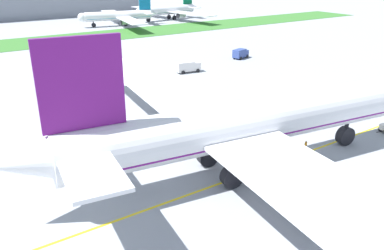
{
  "coord_description": "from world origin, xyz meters",
  "views": [
    {
      "loc": [
        -32.24,
        -35.86,
        24.82
      ],
      "look_at": [
        -3.61,
        6.8,
        4.06
      ],
      "focal_mm": 37.13,
      "sensor_mm": 36.0,
      "label": 1
    }
  ],
  "objects_px": {
    "airliner_foreground": "(241,125)",
    "service_truck_fuel_bowser": "(241,53)",
    "service_truck_catering_van": "(188,66)",
    "parked_airliner_far_right": "(120,16)",
    "ground_crew_wingwalker_port": "(306,145)",
    "parked_airliner_far_outer": "(169,10)"
  },
  "relations": [
    {
      "from": "airliner_foreground",
      "to": "parked_airliner_far_outer",
      "type": "distance_m",
      "value": 154.29
    },
    {
      "from": "airliner_foreground",
      "to": "parked_airliner_far_right",
      "type": "height_order",
      "value": "airliner_foreground"
    },
    {
      "from": "ground_crew_wingwalker_port",
      "to": "parked_airliner_far_outer",
      "type": "distance_m",
      "value": 150.19
    },
    {
      "from": "parked_airliner_far_right",
      "to": "parked_airliner_far_outer",
      "type": "relative_size",
      "value": 0.95
    },
    {
      "from": "service_truck_fuel_bowser",
      "to": "parked_airliner_far_right",
      "type": "xyz_separation_m",
      "value": [
        -1.09,
        79.85,
        2.77
      ]
    },
    {
      "from": "service_truck_fuel_bowser",
      "to": "parked_airliner_far_right",
      "type": "height_order",
      "value": "parked_airliner_far_right"
    },
    {
      "from": "service_truck_fuel_bowser",
      "to": "service_truck_catering_van",
      "type": "height_order",
      "value": "service_truck_catering_van"
    },
    {
      "from": "airliner_foreground",
      "to": "parked_airliner_far_right",
      "type": "xyz_separation_m",
      "value": [
        42.59,
        130.94,
        -2.11
      ]
    },
    {
      "from": "airliner_foreground",
      "to": "service_truck_catering_van",
      "type": "relative_size",
      "value": 14.39
    },
    {
      "from": "airliner_foreground",
      "to": "service_truck_catering_van",
      "type": "bearing_deg",
      "value": 63.98
    },
    {
      "from": "service_truck_fuel_bowser",
      "to": "service_truck_catering_van",
      "type": "relative_size",
      "value": 0.91
    },
    {
      "from": "airliner_foreground",
      "to": "service_truck_fuel_bowser",
      "type": "distance_m",
      "value": 67.39
    },
    {
      "from": "ground_crew_wingwalker_port",
      "to": "airliner_foreground",
      "type": "bearing_deg",
      "value": 175.36
    },
    {
      "from": "parked_airliner_far_right",
      "to": "service_truck_catering_van",
      "type": "bearing_deg",
      "value": -103.33
    },
    {
      "from": "ground_crew_wingwalker_port",
      "to": "parked_airliner_far_right",
      "type": "bearing_deg",
      "value": 76.79
    },
    {
      "from": "airliner_foreground",
      "to": "service_truck_fuel_bowser",
      "type": "xyz_separation_m",
      "value": [
        43.68,
        51.08,
        -4.89
      ]
    },
    {
      "from": "service_truck_fuel_bowser",
      "to": "service_truck_catering_van",
      "type": "distance_m",
      "value": 21.78
    },
    {
      "from": "airliner_foreground",
      "to": "service_truck_fuel_bowser",
      "type": "relative_size",
      "value": 15.8
    },
    {
      "from": "ground_crew_wingwalker_port",
      "to": "service_truck_catering_van",
      "type": "xyz_separation_m",
      "value": [
        10.85,
        47.01,
        0.51
      ]
    },
    {
      "from": "service_truck_catering_van",
      "to": "parked_airliner_far_right",
      "type": "bearing_deg",
      "value": 76.67
    },
    {
      "from": "ground_crew_wingwalker_port",
      "to": "service_truck_catering_van",
      "type": "height_order",
      "value": "service_truck_catering_van"
    },
    {
      "from": "ground_crew_wingwalker_port",
      "to": "service_truck_catering_van",
      "type": "distance_m",
      "value": 48.25
    }
  ]
}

